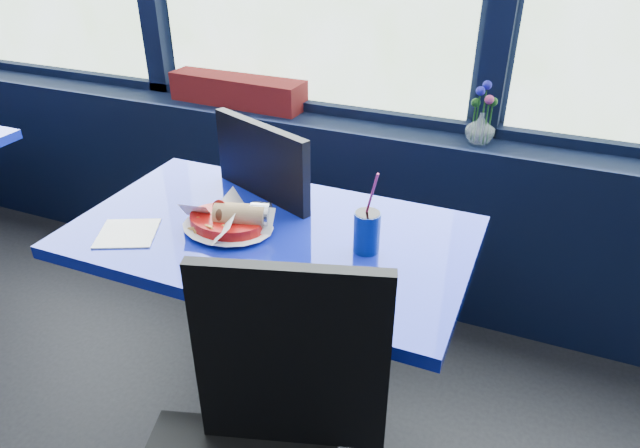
{
  "coord_description": "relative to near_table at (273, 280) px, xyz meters",
  "views": [
    {
      "loc": [
        1.02,
        0.69,
        1.63
      ],
      "look_at": [
        0.47,
        1.98,
        0.82
      ],
      "focal_mm": 32.0,
      "sensor_mm": 36.0,
      "label": 1
    }
  ],
  "objects": [
    {
      "name": "planter_box",
      "position": [
        -0.62,
        0.89,
        0.3
      ],
      "size": [
        0.65,
        0.19,
        0.13
      ],
      "primitive_type": "cube",
      "rotation": [
        0.0,
        0.0,
        -0.05
      ],
      "color": "maroon",
      "rests_on": "window_sill"
    },
    {
      "name": "soda_cup",
      "position": [
        0.3,
        0.01,
        0.25
      ],
      "size": [
        0.08,
        0.08,
        0.26
      ],
      "rotation": [
        0.0,
        0.0,
        0.38
      ],
      "color": "navy",
      "rests_on": "near_table"
    },
    {
      "name": "chair_near_back",
      "position": [
        -0.18,
        0.32,
        0.01
      ],
      "size": [
        0.59,
        0.59,
        1.01
      ],
      "rotation": [
        0.0,
        0.0,
        2.75
      ],
      "color": "black",
      "rests_on": "ground"
    },
    {
      "name": "napkin",
      "position": [
        -0.39,
        -0.18,
        0.18
      ],
      "size": [
        0.22,
        0.22,
        0.0
      ],
      "primitive_type": "cube",
      "rotation": [
        0.0,
        0.0,
        0.44
      ],
      "color": "white",
      "rests_on": "near_table"
    },
    {
      "name": "flower_vase",
      "position": [
        0.48,
        0.84,
        0.3
      ],
      "size": [
        0.13,
        0.13,
        0.24
      ],
      "rotation": [
        0.0,
        0.0,
        0.13
      ],
      "color": "silver",
      "rests_on": "window_sill"
    },
    {
      "name": "ketchup_bottle",
      "position": [
        -0.14,
        0.28,
        0.27
      ],
      "size": [
        0.05,
        0.05,
        0.21
      ],
      "color": "#BA100C",
      "rests_on": "near_table"
    },
    {
      "name": "near_table",
      "position": [
        0.0,
        0.0,
        0.0
      ],
      "size": [
        1.2,
        0.7,
        0.75
      ],
      "color": "black",
      "rests_on": "ground"
    },
    {
      "name": "food_basket",
      "position": [
        -0.11,
        -0.04,
        0.22
      ],
      "size": [
        0.28,
        0.28,
        0.09
      ],
      "rotation": [
        0.0,
        0.0,
        -0.18
      ],
      "color": "#BA100C",
      "rests_on": "near_table"
    },
    {
      "name": "window_sill",
      "position": [
        -0.3,
        0.87,
        -0.17
      ],
      "size": [
        5.0,
        0.26,
        0.8
      ],
      "primitive_type": "cube",
      "color": "black",
      "rests_on": "ground"
    }
  ]
}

